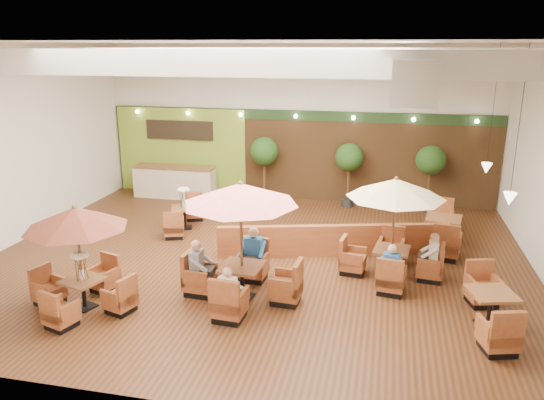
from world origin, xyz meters
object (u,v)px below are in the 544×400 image
(table_2, at_px, (394,209))
(diner_1, at_px, (253,249))
(diner_2, at_px, (199,262))
(topiary_1, at_px, (349,160))
(topiary_0, at_px, (264,154))
(table_3, at_px, (184,213))
(diner_0, at_px, (229,287))
(booth_divider, at_px, (334,240))
(table_0, at_px, (78,239))
(table_4, at_px, (490,310))
(table_5, at_px, (443,232))
(diner_4, at_px, (431,251))
(topiary_2, at_px, (431,163))
(service_counter, at_px, (175,182))
(table_1, at_px, (241,220))
(diner_3, at_px, (392,263))

(table_2, height_order, diner_1, table_2)
(diner_2, bearing_deg, topiary_1, 158.56)
(topiary_1, height_order, diner_1, topiary_1)
(topiary_0, height_order, topiary_1, topiary_0)
(table_3, distance_m, topiary_0, 4.02)
(diner_0, bearing_deg, booth_divider, 78.26)
(table_0, distance_m, topiary_0, 8.94)
(table_4, distance_m, topiary_1, 8.52)
(booth_divider, xyz_separation_m, table_5, (2.91, 1.44, -0.03))
(table_4, bearing_deg, topiary_0, 114.51)
(table_2, relative_size, diner_0, 3.49)
(table_5, relative_size, topiary_1, 1.28)
(booth_divider, distance_m, table_2, 2.24)
(table_3, distance_m, diner_4, 7.49)
(table_5, relative_size, topiary_2, 1.26)
(table_2, xyz_separation_m, diner_1, (-3.22, -0.89, -0.94))
(service_counter, bearing_deg, topiary_0, 3.41)
(table_1, relative_size, diner_2, 3.26)
(diner_2, relative_size, diner_4, 1.12)
(diner_3, bearing_deg, service_counter, 150.41)
(table_4, xyz_separation_m, topiary_0, (-6.44, 7.68, 1.38))
(service_counter, distance_m, table_3, 3.60)
(table_3, bearing_deg, topiary_1, 14.64)
(topiary_2, xyz_separation_m, diner_1, (-4.40, -6.57, -0.91))
(table_4, height_order, topiary_1, topiary_1)
(table_3, bearing_deg, diner_3, -48.42)
(table_3, xyz_separation_m, table_5, (7.62, 0.23, -0.09))
(table_0, relative_size, table_4, 0.89)
(booth_divider, distance_m, table_5, 3.25)
(table_3, height_order, diner_4, table_3)
(table_5, height_order, diner_4, diner_4)
(table_5, bearing_deg, topiary_2, 105.16)
(table_4, height_order, diner_4, diner_4)
(topiary_2, bearing_deg, diner_2, -125.47)
(table_3, bearing_deg, diner_4, -38.91)
(service_counter, xyz_separation_m, table_1, (4.63, -7.36, 1.25))
(service_counter, bearing_deg, diner_0, -61.00)
(table_2, bearing_deg, diner_2, -148.78)
(topiary_0, bearing_deg, table_2, -51.61)
(table_2, xyz_separation_m, topiary_2, (1.17, 5.67, -0.04))
(topiary_0, relative_size, diner_3, 3.16)
(diner_1, bearing_deg, diner_2, 46.71)
(diner_0, height_order, diner_3, diner_3)
(booth_divider, bearing_deg, table_4, -56.73)
(service_counter, bearing_deg, diner_2, -63.69)
(table_1, distance_m, table_3, 5.29)
(table_5, height_order, topiary_0, topiary_0)
(table_1, height_order, diner_3, table_1)
(topiary_0, relative_size, topiary_1, 1.04)
(service_counter, bearing_deg, table_1, -57.83)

